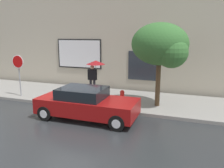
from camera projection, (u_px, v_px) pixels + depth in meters
ground_plane at (69, 115)px, 10.40m from camera, size 60.00×60.00×0.00m
sidewalk at (95, 97)px, 13.15m from camera, size 20.00×4.00×0.15m
building_facade at (110, 36)px, 14.72m from camera, size 20.00×0.67×7.00m
parked_car at (86, 104)px, 9.88m from camera, size 4.34×1.85×1.37m
fire_hydrant at (122, 97)px, 11.56m from camera, size 0.30×0.44×0.71m
pedestrian_with_umbrella at (95, 67)px, 13.08m from camera, size 1.07×1.07×2.01m
street_tree at (162, 46)px, 10.63m from camera, size 2.68×2.28×4.03m
stop_sign at (18, 67)px, 12.75m from camera, size 0.76×0.10×2.36m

